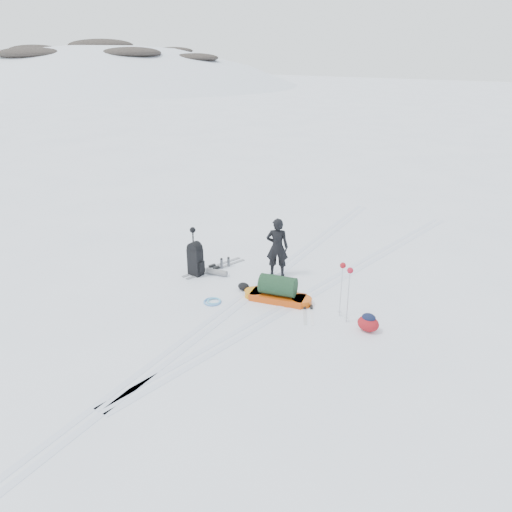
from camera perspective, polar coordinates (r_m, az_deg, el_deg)
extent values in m
plane|color=white|center=(12.59, -1.25, -4.72)|extent=(200.00, 200.00, 0.00)
ellipsoid|color=white|center=(109.80, -14.56, -2.82)|extent=(143.00, 121.00, 93.50)
ellipsoid|color=black|center=(99.80, -17.34, 22.00)|extent=(13.00, 10.00, 2.20)
ellipsoid|color=black|center=(85.33, -14.09, 21.60)|extent=(10.40, 8.00, 1.76)
ellipsoid|color=black|center=(113.07, -19.72, 21.20)|extent=(9.10, 7.00, 1.54)
ellipsoid|color=black|center=(91.44, -24.38, 20.32)|extent=(11.70, 9.00, 1.98)
ellipsoid|color=black|center=(99.50, -9.42, 22.13)|extent=(7.80, 6.00, 1.32)
ellipsoid|color=black|center=(101.42, -24.07, 20.73)|extent=(9.88, 7.60, 1.67)
ellipsoid|color=black|center=(86.97, -7.01, 21.57)|extent=(8.32, 6.40, 1.41)
ellipsoid|color=black|center=(111.99, -25.18, 20.10)|extent=(7.80, 6.00, 1.32)
cube|color=silver|center=(12.65, -1.70, -4.56)|extent=(1.40, 17.97, 0.01)
cube|color=silver|center=(12.53, -0.80, -4.84)|extent=(1.40, 17.97, 0.01)
cube|color=silver|center=(13.57, 8.09, -2.83)|extent=(2.09, 13.88, 0.01)
cube|color=silver|center=(13.48, 9.00, -3.07)|extent=(2.09, 13.88, 0.01)
imported|color=black|center=(13.47, 2.44, 1.00)|extent=(0.71, 0.62, 1.65)
cube|color=#C3420B|center=(12.41, 2.49, -4.74)|extent=(1.44, 0.86, 0.17)
cylinder|color=#DA540C|center=(12.26, 5.24, -5.18)|extent=(0.60, 0.60, 0.17)
cylinder|color=orange|center=(12.58, -0.19, -4.30)|extent=(0.60, 0.60, 0.17)
cylinder|color=black|center=(12.26, 2.51, -3.37)|extent=(0.99, 0.69, 0.49)
cube|color=black|center=(13.76, -6.94, -0.68)|extent=(0.39, 0.29, 0.76)
cylinder|color=black|center=(13.61, -7.02, 0.86)|extent=(0.38, 0.27, 0.37)
cube|color=black|center=(13.69, -6.26, -1.26)|extent=(0.09, 0.20, 0.32)
cylinder|color=slate|center=(13.79, -4.49, -1.86)|extent=(0.62, 0.29, 0.16)
cylinder|color=black|center=(13.90, -7.08, 0.59)|extent=(0.02, 0.02, 1.22)
cylinder|color=black|center=(13.82, -7.17, 0.47)|extent=(0.02, 0.02, 1.22)
torus|color=black|center=(14.10, -6.98, -1.35)|extent=(0.10, 0.10, 0.01)
torus|color=black|center=(14.03, -7.07, -1.48)|extent=(0.10, 0.10, 0.01)
sphere|color=black|center=(13.63, -7.26, 2.97)|extent=(0.16, 0.16, 0.16)
cylinder|color=silver|center=(11.62, 9.69, -4.02)|extent=(0.03, 0.03, 1.27)
cylinder|color=#B2B4B9|center=(11.40, 10.48, -4.63)|extent=(0.03, 0.03, 1.27)
torus|color=#A3A5AA|center=(11.87, 9.52, -6.34)|extent=(0.12, 0.12, 0.01)
torus|color=#B2B6BA|center=(11.65, 10.30, -6.97)|extent=(0.12, 0.12, 0.01)
sphere|color=maroon|center=(11.35, 9.90, -1.07)|extent=(0.14, 0.14, 0.14)
sphere|color=maroon|center=(11.12, 10.72, -1.63)|extent=(0.14, 0.14, 0.14)
cube|color=#979BA0|center=(14.17, -4.54, -1.49)|extent=(0.59, 1.99, 0.02)
cube|color=#9A9CA2|center=(14.32, -5.04, -1.24)|extent=(0.59, 1.99, 0.02)
cube|color=black|center=(14.16, -4.55, -1.35)|extent=(0.13, 0.22, 0.06)
cube|color=black|center=(14.31, -5.04, -1.11)|extent=(0.13, 0.22, 0.06)
cube|color=#BABDC1|center=(12.13, 5.57, -5.92)|extent=(0.88, 1.44, 0.01)
cube|color=white|center=(12.14, 6.34, -5.94)|extent=(0.88, 1.44, 0.01)
cube|color=black|center=(12.11, 5.58, -5.80)|extent=(0.14, 0.17, 0.04)
cube|color=black|center=(12.12, 6.35, -5.82)|extent=(0.14, 0.17, 0.04)
torus|color=#5692D2|center=(12.37, -5.01, -5.21)|extent=(0.51, 0.51, 0.05)
torus|color=#5DBCE2|center=(12.38, -4.83, -5.14)|extent=(0.40, 0.40, 0.04)
ellipsoid|color=maroon|center=(11.36, 12.70, -7.55)|extent=(0.53, 0.43, 0.35)
ellipsoid|color=black|center=(11.29, 12.76, -6.86)|extent=(0.34, 0.29, 0.17)
cylinder|color=slate|center=(14.18, -3.95, -0.90)|extent=(0.10, 0.10, 0.28)
cylinder|color=#515358|center=(14.30, -3.16, -0.72)|extent=(0.10, 0.10, 0.25)
cylinder|color=black|center=(14.12, -3.97, -0.32)|extent=(0.09, 0.09, 0.03)
cylinder|color=black|center=(14.24, -3.17, -0.19)|extent=(0.09, 0.09, 0.03)
ellipsoid|color=black|center=(12.90, -1.42, -3.51)|extent=(0.39, 0.35, 0.20)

